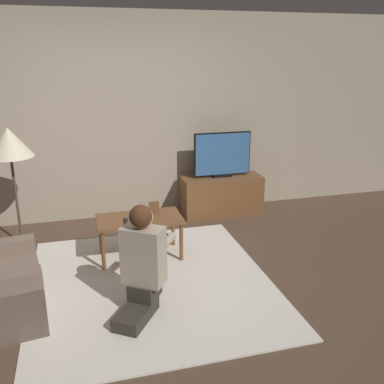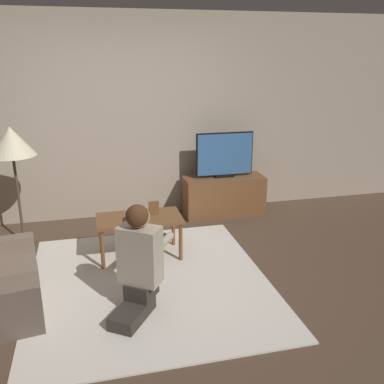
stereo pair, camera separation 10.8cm
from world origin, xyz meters
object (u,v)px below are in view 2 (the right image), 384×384
at_px(tv, 225,155).
at_px(coffee_table, 139,222).
at_px(person_kneeling, 139,260).
at_px(floor_lamp, 12,145).

xyz_separation_m(tv, coffee_table, (-1.26, -1.04, -0.42)).
height_order(coffee_table, person_kneeling, person_kneeling).
relative_size(tv, floor_lamp, 0.57).
bearing_deg(coffee_table, floor_lamp, 151.59).
xyz_separation_m(coffee_table, floor_lamp, (-1.27, 0.68, 0.74)).
xyz_separation_m(tv, person_kneeling, (-1.38, -2.04, -0.35)).
height_order(tv, person_kneeling, tv).
distance_m(tv, floor_lamp, 2.57).
bearing_deg(person_kneeling, floor_lamp, -21.48).
bearing_deg(tv, coffee_table, -140.57).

